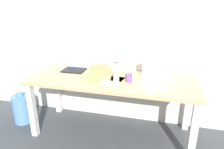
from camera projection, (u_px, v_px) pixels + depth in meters
The scene contains 14 objects.
ground_plane at pixel (112, 131), 2.61m from camera, with size 8.00×8.00×0.00m, color #42474C.
back_wall at pixel (120, 25), 2.56m from camera, with size 5.20×0.08×2.60m, color silver.
desk at pixel (112, 86), 2.40m from camera, with size 1.95×0.73×0.73m.
laptop_left at pixel (75, 67), 2.65m from camera, with size 0.29×0.23×0.21m.
laptop_right at pixel (157, 75), 2.33m from camera, with size 0.37×0.30×0.23m.
beer_bottle at pixel (116, 74), 2.24m from camera, with size 0.07×0.07×0.23m.
computer_mouse at pixel (104, 85), 2.13m from camera, with size 0.06×0.10×0.03m, color silver.
cardboard_box at pixel (101, 72), 2.35m from camera, with size 0.23×0.15×0.15m, color tan.
coffee_mug at pixel (129, 77), 2.27m from camera, with size 0.08×0.08×0.10m, color #724799.
paper_sheet_near_back at pixel (120, 77), 2.40m from camera, with size 0.21×0.30×0.00m, color #F4E06B.
paper_sheet_center at pixel (113, 80), 2.30m from camera, with size 0.21×0.30×0.00m, color white.
paper_sheet_front_right at pixel (152, 86), 2.16m from camera, with size 0.21×0.30×0.00m, color white.
paper_yellow_folder at pixel (91, 79), 2.34m from camera, with size 0.21×0.30×0.00m, color #F4E06B.
water_cooler_jug at pixel (23, 108), 2.78m from camera, with size 0.25×0.25×0.44m.
Camera 1 is at (0.55, -2.14, 1.57)m, focal length 32.42 mm.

